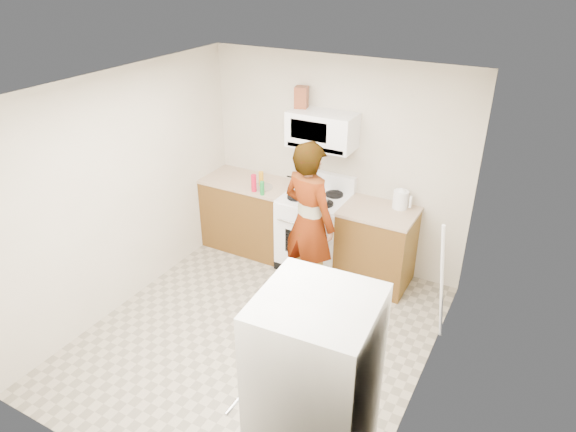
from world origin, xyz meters
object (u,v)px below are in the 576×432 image
Objects in this scene: gas_range at (315,230)px; person at (309,222)px; fridge at (314,407)px; kettle at (401,200)px; saucepan at (303,182)px; microwave at (322,130)px.

gas_range is 0.62× the size of person.
gas_range is at bearing 112.34° from fridge.
saucepan is (-1.20, -0.04, -0.03)m from kettle.
saucepan is at bearing 161.25° from kettle.
microwave is 1.08m from person.
fridge is (1.32, -2.74, 0.36)m from gas_range.
gas_range is at bearing -90.00° from microwave.
saucepan is at bearing 115.06° from fridge.
person is at bearing -58.32° from saucepan.
microwave is at bearing -2.08° from saucepan.
microwave reaches higher than gas_range.
kettle is (0.96, 0.17, 0.55)m from gas_range.
saucepan is at bearing 177.92° from microwave.
person is 9.16× the size of saucepan.
gas_range is 0.59m from saucepan.
kettle is 1.20m from saucepan.
fridge is at bearing -65.25° from microwave.
microwave is 3.27m from fridge.
gas_range is 5.70× the size of saucepan.
saucepan is (-0.44, 0.71, 0.10)m from person.
gas_range is at bearing -54.39° from person.
person is 2.44m from fridge.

